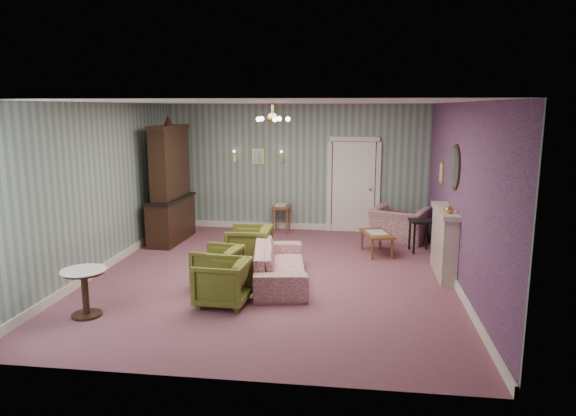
# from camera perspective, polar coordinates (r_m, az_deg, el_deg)

# --- Properties ---
(floor) EXTENTS (7.00, 7.00, 0.00)m
(floor) POSITION_cam_1_polar(r_m,az_deg,el_deg) (8.99, -1.61, -7.35)
(floor) COLOR #854D5F
(floor) RESTS_ON ground
(ceiling) EXTENTS (7.00, 7.00, 0.00)m
(ceiling) POSITION_cam_1_polar(r_m,az_deg,el_deg) (8.54, -1.72, 11.46)
(ceiling) COLOR white
(ceiling) RESTS_ON ground
(wall_back) EXTENTS (6.00, 0.00, 6.00)m
(wall_back) POSITION_cam_1_polar(r_m,az_deg,el_deg) (12.09, 0.98, 4.41)
(wall_back) COLOR slate
(wall_back) RESTS_ON ground
(wall_front) EXTENTS (6.00, 0.00, 6.00)m
(wall_front) POSITION_cam_1_polar(r_m,az_deg,el_deg) (5.30, -7.70, -4.14)
(wall_front) COLOR slate
(wall_front) RESTS_ON ground
(wall_left) EXTENTS (0.00, 7.00, 7.00)m
(wall_left) POSITION_cam_1_polar(r_m,az_deg,el_deg) (9.59, -19.66, 2.08)
(wall_left) COLOR slate
(wall_left) RESTS_ON ground
(wall_right) EXTENTS (0.00, 7.00, 7.00)m
(wall_right) POSITION_cam_1_polar(r_m,az_deg,el_deg) (8.70, 18.25, 1.31)
(wall_right) COLOR slate
(wall_right) RESTS_ON ground
(wall_right_floral) EXTENTS (0.00, 7.00, 7.00)m
(wall_right_floral) POSITION_cam_1_polar(r_m,az_deg,el_deg) (8.70, 18.16, 1.32)
(wall_right_floral) COLOR #AA5588
(wall_right_floral) RESTS_ON ground
(door) EXTENTS (1.12, 0.12, 2.16)m
(door) POSITION_cam_1_polar(r_m,az_deg,el_deg) (12.02, 7.13, 2.51)
(door) COLOR white
(door) RESTS_ON floor
(olive_chair_a) EXTENTS (0.71, 0.76, 0.74)m
(olive_chair_a) POSITION_cam_1_polar(r_m,az_deg,el_deg) (7.67, -7.17, -7.78)
(olive_chair_a) COLOR brown
(olive_chair_a) RESTS_ON floor
(olive_chair_b) EXTENTS (0.74, 0.78, 0.70)m
(olive_chair_b) POSITION_cam_1_polar(r_m,az_deg,el_deg) (8.51, -7.68, -6.05)
(olive_chair_b) COLOR brown
(olive_chair_b) RESTS_ON floor
(olive_chair_c) EXTENTS (0.72, 0.77, 0.78)m
(olive_chair_c) POSITION_cam_1_polar(r_m,az_deg,el_deg) (9.52, -4.26, -3.90)
(olive_chair_c) COLOR brown
(olive_chair_c) RESTS_ON floor
(sofa_chintz) EXTENTS (0.93, 2.15, 0.81)m
(sofa_chintz) POSITION_cam_1_polar(r_m,az_deg,el_deg) (8.56, -0.88, -5.45)
(sofa_chintz) COLOR #963C5D
(sofa_chintz) RESTS_ON floor
(wingback_chair) EXTENTS (1.28, 1.06, 0.96)m
(wingback_chair) POSITION_cam_1_polar(r_m,az_deg,el_deg) (11.38, 12.04, -1.18)
(wingback_chair) COLOR #963C5D
(wingback_chair) RESTS_ON floor
(dresser) EXTENTS (0.61, 1.59, 2.60)m
(dresser) POSITION_cam_1_polar(r_m,az_deg,el_deg) (11.27, -12.74, 2.91)
(dresser) COLOR black
(dresser) RESTS_ON floor
(fireplace) EXTENTS (0.30, 1.40, 1.16)m
(fireplace) POSITION_cam_1_polar(r_m,az_deg,el_deg) (9.23, 16.63, -3.58)
(fireplace) COLOR beige
(fireplace) RESTS_ON floor
(mantel_vase) EXTENTS (0.15, 0.15, 0.15)m
(mantel_vase) POSITION_cam_1_polar(r_m,az_deg,el_deg) (8.71, 17.14, -0.06)
(mantel_vase) COLOR gold
(mantel_vase) RESTS_ON fireplace
(oval_mirror) EXTENTS (0.04, 0.76, 0.84)m
(oval_mirror) POSITION_cam_1_polar(r_m,az_deg,el_deg) (9.03, 17.69, 4.24)
(oval_mirror) COLOR white
(oval_mirror) RESTS_ON wall_right
(framed_print) EXTENTS (0.04, 0.34, 0.42)m
(framed_print) POSITION_cam_1_polar(r_m,az_deg,el_deg) (10.38, 16.39, 3.73)
(framed_print) COLOR gold
(framed_print) RESTS_ON wall_right
(coffee_table) EXTENTS (0.68, 0.95, 0.44)m
(coffee_table) POSITION_cam_1_polar(r_m,az_deg,el_deg) (10.33, 9.62, -3.81)
(coffee_table) COLOR brown
(coffee_table) RESTS_ON floor
(side_table_black) EXTENTS (0.49, 0.49, 0.64)m
(side_table_black) POSITION_cam_1_polar(r_m,az_deg,el_deg) (10.67, 14.24, -2.96)
(side_table_black) COLOR black
(side_table_black) RESTS_ON floor
(pedestal_table) EXTENTS (0.67, 0.67, 0.67)m
(pedestal_table) POSITION_cam_1_polar(r_m,az_deg,el_deg) (7.73, -21.21, -8.60)
(pedestal_table) COLOR black
(pedestal_table) RESTS_ON floor
(nesting_table) EXTENTS (0.41, 0.52, 0.67)m
(nesting_table) POSITION_cam_1_polar(r_m,az_deg,el_deg) (11.97, -0.75, -1.07)
(nesting_table) COLOR brown
(nesting_table) RESTS_ON floor
(gilt_mirror_back) EXTENTS (0.28, 0.06, 0.36)m
(gilt_mirror_back) POSITION_cam_1_polar(r_m,az_deg,el_deg) (12.16, -3.27, 5.62)
(gilt_mirror_back) COLOR gold
(gilt_mirror_back) RESTS_ON wall_back
(sconce_left) EXTENTS (0.16, 0.12, 0.30)m
(sconce_left) POSITION_cam_1_polar(r_m,az_deg,el_deg) (12.25, -5.83, 5.62)
(sconce_left) COLOR gold
(sconce_left) RESTS_ON wall_back
(sconce_right) EXTENTS (0.16, 0.12, 0.30)m
(sconce_right) POSITION_cam_1_polar(r_m,az_deg,el_deg) (12.05, -0.71, 5.59)
(sconce_right) COLOR gold
(sconce_right) RESTS_ON wall_back
(chandelier) EXTENTS (0.56, 0.56, 0.36)m
(chandelier) POSITION_cam_1_polar(r_m,az_deg,el_deg) (8.54, -1.70, 9.65)
(chandelier) COLOR gold
(chandelier) RESTS_ON ceiling
(burgundy_cushion) EXTENTS (0.41, 0.28, 0.39)m
(burgundy_cushion) POSITION_cam_1_polar(r_m,az_deg,el_deg) (11.23, 11.84, -1.34)
(burgundy_cushion) COLOR maroon
(burgundy_cushion) RESTS_ON wingback_chair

